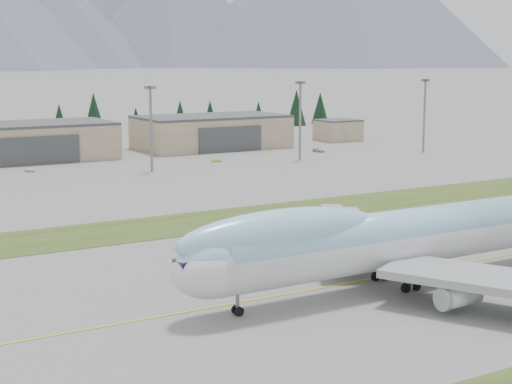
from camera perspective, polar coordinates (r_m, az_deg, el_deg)
ground at (r=111.82m, az=11.20°, el=-5.75°), size 7000.00×7000.00×0.00m
grass_strip_far at (r=147.58m, az=-0.37°, el=-1.79°), size 400.00×18.00×0.08m
taxiway_line_main at (r=111.82m, az=11.20°, el=-5.75°), size 400.00×0.40×0.02m
boeing_747_freighter at (r=103.99m, az=10.53°, el=-3.22°), size 73.81×64.41×19.64m
hangar_center at (r=238.55m, az=-16.23°, el=3.56°), size 48.00×26.60×10.80m
hangar_right at (r=259.45m, az=-3.25°, el=4.40°), size 48.00×26.60×10.80m
control_shed at (r=284.06m, az=5.99°, el=4.50°), size 14.00×12.00×7.60m
floodlight_masts at (r=203.97m, az=-9.53°, el=5.76°), size 203.90×6.61×23.28m
service_vehicle_a at (r=213.26m, az=-16.13°, el=1.41°), size 2.65×3.23×1.04m
service_vehicle_b at (r=225.03m, az=-2.90°, el=2.20°), size 3.38×1.86×1.06m
service_vehicle_c at (r=249.06m, az=4.56°, el=2.91°), size 2.40×4.54×1.25m
conifer_belt at (r=302.09m, az=-15.94°, el=5.15°), size 272.62×15.25×16.48m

